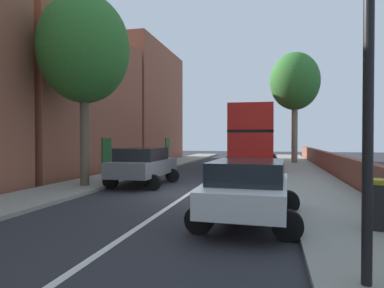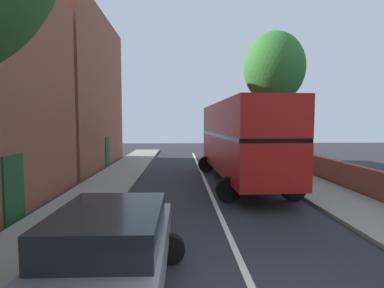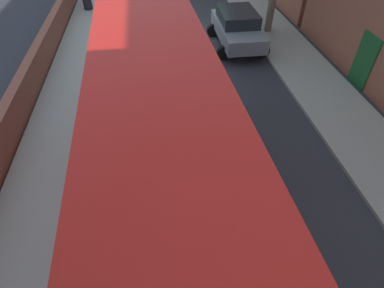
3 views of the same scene
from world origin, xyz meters
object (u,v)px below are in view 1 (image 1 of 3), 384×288
Objects in this scene: parked_car_grey_left_0 at (143,164)px; street_tree_left_2 at (84,49)px; street_tree_right_3 at (295,82)px; lamppost_right at (369,10)px; parked_car_white_right_1 at (249,187)px; double_decker_bus at (252,134)px; litter_bin_right at (378,204)px.

street_tree_left_2 reaches higher than parked_car_grey_left_0.
street_tree_right_3 reaches higher than lamppost_right.
parked_car_white_right_1 is 21.14m from street_tree_right_3.
parked_car_white_right_1 is at bearing -87.08° from double_decker_bus.
street_tree_right_3 reaches higher than parked_car_white_right_1.
parked_car_grey_left_0 is 17.19m from street_tree_right_3.
street_tree_left_2 is at bearing 148.09° from parked_car_white_right_1.
lamppost_right is (1.80, -3.50, 2.91)m from parked_car_white_right_1.
street_tree_left_2 is 1.26× the size of lamppost_right.
parked_car_grey_left_0 reaches higher than litter_bin_right.
litter_bin_right is at bearing -77.31° from double_decker_bus.
parked_car_grey_left_0 is 11.82m from lamppost_right.
double_decker_bus is 2.46× the size of parked_car_grey_left_0.
street_tree_right_3 is (3.11, 4.59, 4.24)m from double_decker_bus.
double_decker_bus is at bearing 67.03° from parked_car_grey_left_0.
parked_car_grey_left_0 is 5.43m from street_tree_left_2.
parked_car_grey_left_0 is at bearing 126.38° from lamppost_right.
parked_car_grey_left_0 reaches higher than parked_car_white_right_1.
parked_car_grey_left_0 is 3.91× the size of litter_bin_right.
street_tree_right_3 is at bearing 55.83° from double_decker_bus.
parked_car_grey_left_0 is at bearing -112.97° from double_decker_bus.
parked_car_grey_left_0 is 0.97× the size of parked_car_white_right_1.
double_decker_bus is at bearing 60.80° from street_tree_left_2.
double_decker_bus is at bearing 102.69° from litter_bin_right.
street_tree_left_2 reaches higher than parked_car_white_right_1.
litter_bin_right is at bearing -25.68° from street_tree_left_2.
litter_bin_right is at bearing -88.64° from street_tree_right_3.
litter_bin_right is (7.80, -6.08, -0.28)m from parked_car_grey_left_0.
street_tree_left_2 is at bearing -120.69° from street_tree_right_3.
litter_bin_right is (3.60, -15.99, -1.69)m from double_decker_bus.
street_tree_left_2 is 0.90× the size of street_tree_right_3.
parked_car_white_right_1 is 4.89m from lamppost_right.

